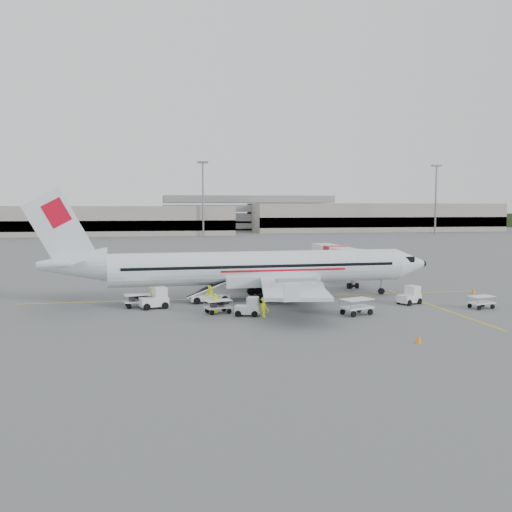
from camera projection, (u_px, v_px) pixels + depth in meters
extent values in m
plane|color=#56595B|center=(260.00, 297.00, 54.45)|extent=(360.00, 360.00, 0.00)
cube|color=yellow|center=(260.00, 297.00, 54.45)|extent=(44.00, 0.20, 0.01)
cube|color=yellow|center=(436.00, 307.00, 49.10)|extent=(0.20, 20.00, 0.01)
cone|color=orange|center=(473.00, 290.00, 56.61)|extent=(0.43, 0.43, 0.70)
cone|color=orange|center=(279.00, 271.00, 74.80)|extent=(0.34, 0.34, 0.56)
cone|color=orange|center=(419.00, 338.00, 36.05)|extent=(0.39, 0.39, 0.63)
imported|color=#C6DF0E|center=(152.00, 297.00, 49.25)|extent=(0.73, 0.76, 1.75)
imported|color=#C6DF0E|center=(210.00, 294.00, 51.05)|extent=(0.89, 0.96, 1.60)
imported|color=#C6DF0E|center=(264.00, 307.00, 44.50)|extent=(0.98, 1.18, 1.59)
imported|color=#C6DF0E|center=(215.00, 303.00, 46.23)|extent=(1.04, 0.84, 1.65)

